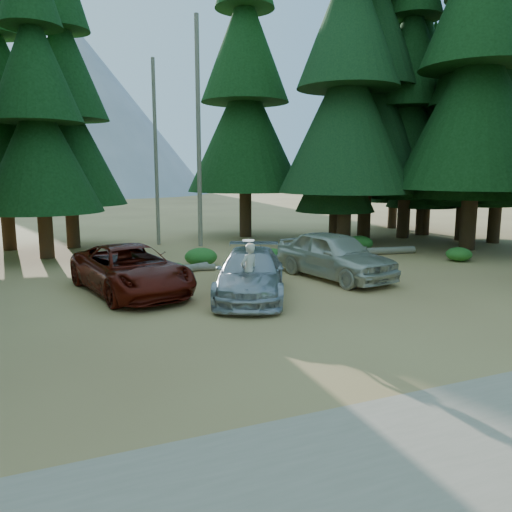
% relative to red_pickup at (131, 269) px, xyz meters
% --- Properties ---
extents(ground, '(160.00, 160.00, 0.00)m').
position_rel_red_pickup_xyz_m(ground, '(4.37, -5.14, -0.80)').
color(ground, '#A07444').
rests_on(ground, ground).
extents(forest_belt_north, '(36.00, 7.00, 22.00)m').
position_rel_red_pickup_xyz_m(forest_belt_north, '(4.37, 9.86, -0.80)').
color(forest_belt_north, black).
rests_on(forest_belt_north, ground).
extents(snag_front, '(0.24, 0.24, 12.00)m').
position_rel_red_pickup_xyz_m(snag_front, '(5.17, 9.36, 5.20)').
color(snag_front, gray).
rests_on(snag_front, ground).
extents(snag_back, '(0.20, 0.20, 10.00)m').
position_rel_red_pickup_xyz_m(snag_back, '(3.17, 10.86, 4.20)').
color(snag_back, gray).
rests_on(snag_back, ground).
extents(mountain_peak, '(48.00, 50.00, 28.00)m').
position_rel_red_pickup_xyz_m(mountain_peak, '(1.78, 83.09, 11.90)').
color(mountain_peak, gray).
rests_on(mountain_peak, ground).
extents(red_pickup, '(3.87, 6.23, 1.61)m').
position_rel_red_pickup_xyz_m(red_pickup, '(0.00, 0.00, 0.00)').
color(red_pickup, '#540F07').
rests_on(red_pickup, ground).
extents(silver_minivan_center, '(4.16, 5.68, 1.53)m').
position_rel_red_pickup_xyz_m(silver_minivan_center, '(3.54, -2.05, -0.04)').
color(silver_minivan_center, '#ACAFB4').
rests_on(silver_minivan_center, ground).
extents(silver_minivan_right, '(3.10, 5.61, 1.81)m').
position_rel_red_pickup_xyz_m(silver_minivan_right, '(7.58, -0.61, 0.10)').
color(silver_minivan_right, beige).
rests_on(silver_minivan_right, ground).
extents(frisbee_player, '(0.75, 0.62, 1.83)m').
position_rel_red_pickup_xyz_m(frisbee_player, '(3.12, -2.96, 0.26)').
color(frisbee_player, beige).
rests_on(frisbee_player, ground).
extents(log_left, '(4.17, 1.89, 0.31)m').
position_rel_red_pickup_xyz_m(log_left, '(1.53, 2.14, -0.65)').
color(log_left, gray).
rests_on(log_left, ground).
extents(log_mid, '(3.30, 1.10, 0.27)m').
position_rel_red_pickup_xyz_m(log_mid, '(2.19, 2.98, -0.67)').
color(log_mid, gray).
rests_on(log_mid, ground).
extents(log_right, '(5.65, 1.20, 0.36)m').
position_rel_red_pickup_xyz_m(log_right, '(11.58, 3.37, -0.62)').
color(log_right, gray).
rests_on(log_right, ground).
extents(shrub_far_left, '(0.89, 0.89, 0.49)m').
position_rel_red_pickup_xyz_m(shrub_far_left, '(0.53, 1.47, -0.56)').
color(shrub_far_left, '#226E21').
rests_on(shrub_far_left, ground).
extents(shrub_left, '(0.88, 0.88, 0.48)m').
position_rel_red_pickup_xyz_m(shrub_left, '(2.05, 2.28, -0.56)').
color(shrub_left, '#226E21').
rests_on(shrub_left, ground).
extents(shrub_center_left, '(1.41, 1.41, 0.78)m').
position_rel_red_pickup_xyz_m(shrub_center_left, '(3.57, 3.82, -0.42)').
color(shrub_center_left, '#226E21').
rests_on(shrub_center_left, ground).
extents(shrub_center_right, '(1.03, 1.03, 0.57)m').
position_rel_red_pickup_xyz_m(shrub_center_right, '(6.45, 3.47, -0.52)').
color(shrub_center_right, '#226E21').
rests_on(shrub_center_right, ground).
extents(shrub_right, '(1.07, 1.07, 0.59)m').
position_rel_red_pickup_xyz_m(shrub_right, '(6.87, 3.57, -0.51)').
color(shrub_right, '#226E21').
rests_on(shrub_right, ground).
extents(shrub_far_right, '(1.39, 1.39, 0.76)m').
position_rel_red_pickup_xyz_m(shrub_far_right, '(12.34, 4.71, -0.42)').
color(shrub_far_right, '#226E21').
rests_on(shrub_far_right, ground).
extents(shrub_edge_east, '(1.15, 1.15, 0.63)m').
position_rel_red_pickup_xyz_m(shrub_edge_east, '(14.78, 0.36, -0.49)').
color(shrub_edge_east, '#226E21').
rests_on(shrub_edge_east, ground).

